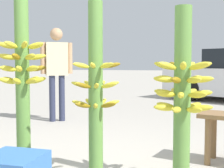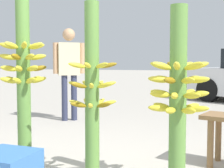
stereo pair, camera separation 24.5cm
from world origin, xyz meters
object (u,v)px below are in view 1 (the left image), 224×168
(banana_stalk_left, at_px, (22,75))
(vendor_person, at_px, (57,65))
(banana_stalk_right, at_px, (182,94))
(banana_stalk_center, at_px, (96,91))

(banana_stalk_left, height_order, vendor_person, banana_stalk_left)
(banana_stalk_left, distance_m, banana_stalk_right, 1.40)
(banana_stalk_left, xyz_separation_m, banana_stalk_right, (1.39, 0.03, -0.14))
(banana_stalk_center, distance_m, banana_stalk_right, 0.70)
(banana_stalk_right, relative_size, vendor_person, 0.91)
(banana_stalk_left, bearing_deg, vendor_person, 108.60)
(banana_stalk_center, xyz_separation_m, banana_stalk_right, (0.69, 0.06, -0.01))
(banana_stalk_left, relative_size, banana_stalk_right, 1.19)
(banana_stalk_left, relative_size, banana_stalk_center, 1.14)
(banana_stalk_right, bearing_deg, vendor_person, 133.14)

